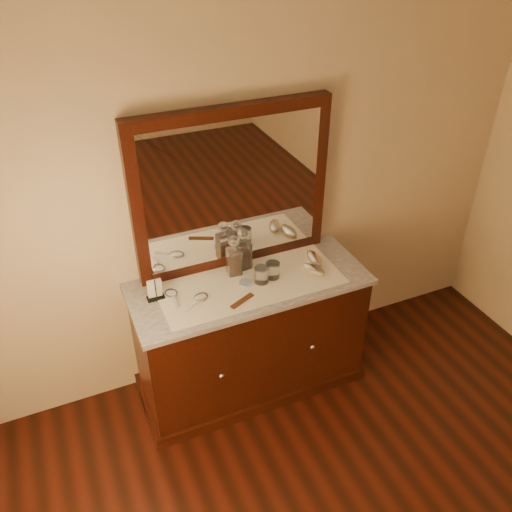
# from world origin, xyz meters

# --- Properties ---
(dresser_cabinet) EXTENTS (1.40, 0.55, 0.82)m
(dresser_cabinet) POSITION_xyz_m (0.00, 1.96, 0.41)
(dresser_cabinet) COLOR black
(dresser_cabinet) RESTS_ON floor
(dresser_plinth) EXTENTS (1.46, 0.59, 0.08)m
(dresser_plinth) POSITION_xyz_m (0.00, 1.96, 0.04)
(dresser_plinth) COLOR black
(dresser_plinth) RESTS_ON floor
(knob_left) EXTENTS (0.04, 0.04, 0.04)m
(knob_left) POSITION_xyz_m (-0.30, 1.67, 0.45)
(knob_left) COLOR silver
(knob_left) RESTS_ON dresser_cabinet
(knob_right) EXTENTS (0.04, 0.04, 0.04)m
(knob_right) POSITION_xyz_m (0.30, 1.67, 0.45)
(knob_right) COLOR silver
(knob_right) RESTS_ON dresser_cabinet
(marble_top) EXTENTS (1.44, 0.59, 0.03)m
(marble_top) POSITION_xyz_m (0.00, 1.96, 0.83)
(marble_top) COLOR silver
(marble_top) RESTS_ON dresser_cabinet
(mirror_frame) EXTENTS (1.20, 0.08, 1.00)m
(mirror_frame) POSITION_xyz_m (0.00, 2.20, 1.35)
(mirror_frame) COLOR black
(mirror_frame) RESTS_ON marble_top
(mirror_glass) EXTENTS (1.06, 0.01, 0.86)m
(mirror_glass) POSITION_xyz_m (0.00, 2.17, 1.35)
(mirror_glass) COLOR white
(mirror_glass) RESTS_ON marble_top
(lace_runner) EXTENTS (1.10, 0.45, 0.00)m
(lace_runner) POSITION_xyz_m (0.00, 1.94, 0.85)
(lace_runner) COLOR white
(lace_runner) RESTS_ON marble_top
(pin_dish) EXTENTS (0.08, 0.08, 0.01)m
(pin_dish) POSITION_xyz_m (-0.03, 1.94, 0.86)
(pin_dish) COLOR white
(pin_dish) RESTS_ON lace_runner
(comb) EXTENTS (0.17, 0.10, 0.01)m
(comb) POSITION_xyz_m (-0.11, 1.80, 0.86)
(comb) COLOR brown
(comb) RESTS_ON lace_runner
(napkin_rack) EXTENTS (0.10, 0.07, 0.15)m
(napkin_rack) POSITION_xyz_m (-0.55, 2.03, 0.91)
(napkin_rack) COLOR black
(napkin_rack) RESTS_ON marble_top
(decanter_left) EXTENTS (0.09, 0.09, 0.27)m
(decanter_left) POSITION_xyz_m (-0.05, 2.07, 0.96)
(decanter_left) COLOR brown
(decanter_left) RESTS_ON lace_runner
(decanter_right) EXTENTS (0.09, 0.09, 0.28)m
(decanter_right) POSITION_xyz_m (0.02, 2.11, 0.96)
(decanter_right) COLOR brown
(decanter_right) RESTS_ON lace_runner
(brush_near) EXTENTS (0.13, 0.17, 0.04)m
(brush_near) POSITION_xyz_m (0.39, 1.88, 0.88)
(brush_near) COLOR tan
(brush_near) RESTS_ON lace_runner
(brush_far) EXTENTS (0.09, 0.17, 0.05)m
(brush_far) POSITION_xyz_m (0.46, 1.98, 0.88)
(brush_far) COLOR tan
(brush_far) RESTS_ON lace_runner
(hand_mirror_outer) EXTENTS (0.07, 0.19, 0.02)m
(hand_mirror_outer) POSITION_xyz_m (-0.47, 2.01, 0.86)
(hand_mirror_outer) COLOR silver
(hand_mirror_outer) RESTS_ON lace_runner
(hand_mirror_inner) EXTENTS (0.19, 0.14, 0.02)m
(hand_mirror_inner) POSITION_xyz_m (-0.33, 1.91, 0.86)
(hand_mirror_inner) COLOR silver
(hand_mirror_inner) RESTS_ON lace_runner
(tumblers) EXTENTS (0.17, 0.10, 0.10)m
(tumblers) POSITION_xyz_m (0.11, 1.93, 0.90)
(tumblers) COLOR white
(tumblers) RESTS_ON lace_runner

